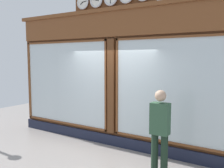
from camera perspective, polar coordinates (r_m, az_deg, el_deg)
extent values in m
cube|color=#5B3319|center=(6.62, 0.70, 0.99)|extent=(6.58, 0.30, 3.47)
cube|color=#191E33|center=(6.81, -0.09, -12.61)|extent=(6.58, 0.08, 0.28)
cube|color=brown|center=(6.50, -0.20, 13.45)|extent=(6.45, 0.08, 0.63)
cube|color=brown|center=(6.57, -0.10, 16.58)|extent=(6.71, 0.20, 0.10)
cube|color=silver|center=(5.78, 14.00, -1.54)|extent=(2.94, 0.02, 2.34)
cube|color=brown|center=(5.73, 14.24, 10.37)|extent=(3.04, 0.04, 0.05)
cube|color=brown|center=(6.03, 13.65, -12.90)|extent=(3.04, 0.04, 0.05)
cube|color=brown|center=(6.39, 1.15, -0.67)|extent=(0.05, 0.04, 2.44)
cube|color=silver|center=(7.53, -10.82, 0.22)|extent=(2.94, 0.02, 2.34)
cube|color=brown|center=(7.50, -11.10, 9.33)|extent=(3.04, 0.04, 0.05)
cube|color=brown|center=(7.73, -10.75, -8.64)|extent=(3.04, 0.04, 0.05)
cube|color=brown|center=(8.62, -18.15, 0.73)|extent=(0.05, 0.04, 2.44)
cube|color=brown|center=(6.58, -1.45, -0.48)|extent=(0.05, 0.04, 2.44)
cube|color=#5B3319|center=(6.49, -0.14, -0.57)|extent=(0.20, 0.10, 2.44)
cube|color=black|center=(6.57, -0.37, 18.41)|extent=(0.01, 0.01, 0.13)
cylinder|color=white|center=(6.84, -3.60, 18.46)|extent=(0.32, 0.02, 0.32)
torus|color=silver|center=(6.84, -3.62, 18.47)|extent=(0.39, 0.05, 0.39)
cube|color=black|center=(6.80, -3.39, 18.43)|extent=(0.09, 0.01, 0.04)
cube|color=black|center=(6.87, -4.14, 18.57)|extent=(0.13, 0.01, 0.05)
sphere|color=black|center=(6.83, -3.70, 18.49)|extent=(0.02, 0.02, 0.02)
cylinder|color=white|center=(7.11, -6.65, 17.96)|extent=(0.32, 0.02, 0.32)
torus|color=silver|center=(7.11, -6.67, 17.96)|extent=(0.38, 0.04, 0.38)
cube|color=black|center=(7.11, -6.95, 17.73)|extent=(0.08, 0.01, 0.07)
cube|color=black|center=(7.06, -6.29, 18.11)|extent=(0.13, 0.01, 0.03)
sphere|color=black|center=(7.10, -6.75, 17.98)|extent=(0.02, 0.02, 0.02)
cylinder|color=#1C2F21|center=(5.25, 9.65, -15.30)|extent=(0.14, 0.14, 0.82)
cylinder|color=#1C2F21|center=(5.18, 11.77, -15.63)|extent=(0.14, 0.14, 0.82)
cube|color=#33563D|center=(5.00, 10.86, -7.74)|extent=(0.36, 0.22, 0.62)
sphere|color=tan|center=(4.91, 10.96, -2.63)|extent=(0.22, 0.22, 0.22)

